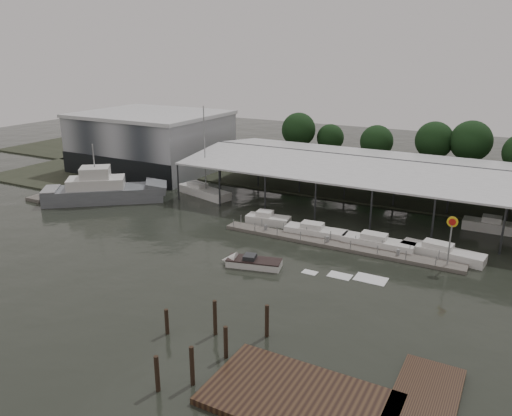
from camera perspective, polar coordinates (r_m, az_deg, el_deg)
The scene contains 18 objects.
ground at distance 56.09m, azimuth -9.15°, elevation -4.99°, with size 200.00×200.00×0.00m, color black.
land_strip_far at distance 91.16m, azimuth 7.10°, elevation 4.08°, with size 140.00×30.00×0.30m.
land_strip_west at distance 103.22m, azimuth -16.74°, elevation 5.07°, with size 20.00×40.00×0.30m.
storage_warehouse at distance 94.13m, azimuth -11.82°, elevation 7.50°, with size 24.50×20.50×10.50m.
covered_boat_shed at distance 71.88m, azimuth 15.76°, elevation 4.78°, with size 58.24×24.00×6.96m.
trawler_dock at distance 85.45m, azimuth -19.51°, elevation 2.35°, with size 3.00×18.00×0.50m.
floating_dock at distance 57.49m, azimuth 9.10°, elevation -4.19°, with size 28.00×2.00×1.40m.
shell_fuel_sign at distance 53.76m, azimuth 21.41°, elevation -2.57°, with size 1.10×0.18×5.55m.
boardwalk_platform at distance 33.93m, azimuth 9.74°, elevation -21.39°, with size 15.00×12.00×0.50m.
grey_trawler at distance 76.40m, azimuth -16.87°, elevation 1.90°, with size 16.63×14.62×8.84m.
white_sailboat at distance 76.59m, azimuth -6.04°, elevation 1.90°, with size 9.98×5.09×13.80m.
speedboat_underway at distance 51.83m, azimuth -0.79°, elevation -6.24°, with size 17.07×5.92×2.00m.
moored_cruiser_0 at distance 63.91m, azimuth 1.35°, elevation -1.29°, with size 5.82×2.92×1.70m.
moored_cruiser_1 at distance 60.06m, azimuth 6.81°, elevation -2.69°, with size 7.56×2.65×1.70m.
moored_cruiser_2 at distance 57.93m, azimuth 13.71°, elevation -3.88°, with size 8.10×2.24×1.70m.
moored_cruiser_3 at distance 57.35m, azimuth 20.45°, elevation -4.75°, with size 8.89×3.25×1.70m.
mooring_pilings at distance 37.83m, azimuth -5.66°, elevation -15.05°, with size 7.40×9.52×3.55m.
horizon_tree_line at distance 89.97m, azimuth 22.42°, elevation 6.59°, with size 66.49×9.82×10.25m.
Camera 1 is at (32.25, -40.54, 21.50)m, focal length 35.00 mm.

